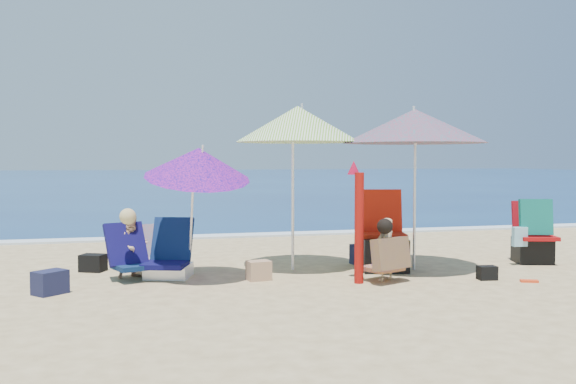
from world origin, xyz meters
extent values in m
plane|color=#D8BC84|center=(0.00, 0.00, 0.00)|extent=(120.00, 120.00, 0.00)
cube|color=navy|center=(0.00, 45.00, -0.05)|extent=(120.00, 80.00, 0.12)
cube|color=white|center=(0.00, 5.10, 0.02)|extent=(120.00, 0.50, 0.04)
cylinder|color=white|center=(1.45, 0.77, 1.04)|extent=(0.05, 0.05, 2.08)
cone|color=red|center=(1.43, 0.73, 2.00)|extent=(2.55, 2.55, 0.47)
cylinder|color=white|center=(1.40, 0.70, 2.21)|extent=(0.04, 0.04, 0.12)
cylinder|color=white|center=(-0.18, 1.21, 1.06)|extent=(0.05, 0.05, 2.12)
cone|color=#62AF1A|center=(-0.10, 1.23, 2.03)|extent=(2.24, 2.24, 0.50)
cylinder|color=white|center=(-0.03, 1.26, 2.26)|extent=(0.04, 0.04, 0.13)
cylinder|color=white|center=(-1.60, 0.96, 0.77)|extent=(0.07, 0.40, 1.50)
cone|color=#C31BA1|center=(-1.54, 0.71, 1.50)|extent=(1.48, 1.53, 0.70)
cylinder|color=white|center=(-1.49, 0.62, 1.67)|extent=(0.03, 0.05, 0.11)
cylinder|color=#A0100B|center=(0.38, 0.08, 0.69)|extent=(0.14, 0.14, 1.38)
cone|color=#A50B2B|center=(0.36, 0.24, 1.44)|extent=(0.20, 0.20, 0.17)
cube|color=#0B0B3F|center=(-1.95, 0.89, 0.19)|extent=(0.65, 0.61, 0.06)
cube|color=#0C1F48|center=(-1.83, 1.23, 0.48)|extent=(0.60, 0.46, 0.57)
cube|color=white|center=(-1.90, 1.05, 0.09)|extent=(0.68, 0.64, 0.17)
cube|color=#D94C60|center=(-2.15, 1.49, 0.16)|extent=(0.55, 0.52, 0.05)
cube|color=#D24E4A|center=(-2.18, 1.75, 0.39)|extent=(0.50, 0.40, 0.47)
cube|color=silver|center=(-2.03, 1.60, 0.07)|extent=(0.57, 0.55, 0.14)
cube|color=#A11D0B|center=(1.05, 0.98, 0.48)|extent=(0.74, 0.69, 0.07)
cube|color=#B61D0D|center=(1.09, 1.16, 0.79)|extent=(0.66, 0.31, 0.64)
cube|color=black|center=(1.02, 0.81, 0.23)|extent=(0.72, 0.66, 0.45)
cube|color=#A60B0D|center=(3.42, 0.78, 0.39)|extent=(0.63, 0.59, 0.06)
cube|color=#9E0B15|center=(3.49, 1.05, 0.65)|extent=(0.54, 0.28, 0.52)
cube|color=black|center=(3.43, 0.88, 0.19)|extent=(0.61, 0.57, 0.37)
cube|color=#0A7F5F|center=(3.37, 0.74, 0.70)|extent=(0.49, 0.29, 0.53)
cube|color=#8FD0E5|center=(3.10, 0.73, 0.42)|extent=(0.21, 0.11, 0.28)
imported|color=#D3B37E|center=(0.76, 0.15, 0.40)|extent=(0.34, 0.29, 0.80)
cube|color=#471075|center=(0.72, 0.15, 0.16)|extent=(0.57, 0.54, 0.05)
cube|color=#230D61|center=(0.75, -0.04, 0.37)|extent=(0.58, 0.40, 0.41)
sphere|color=black|center=(0.69, 0.00, 0.71)|extent=(0.20, 0.20, 0.20)
imported|color=tan|center=(-2.35, 1.14, 0.42)|extent=(0.50, 0.45, 0.84)
cube|color=#0D2349|center=(-2.32, 0.93, 0.18)|extent=(0.64, 0.60, 0.06)
cube|color=#0E0C44|center=(-2.43, 1.05, 0.46)|extent=(0.58, 0.46, 0.54)
sphere|color=#D1BB78|center=(-2.41, 0.78, 0.83)|extent=(0.20, 0.20, 0.20)
cube|color=#1B1D3B|center=(-3.28, 0.34, 0.14)|extent=(0.43, 0.42, 0.27)
cube|color=black|center=(-2.88, 1.74, 0.12)|extent=(0.39, 0.35, 0.24)
cube|color=tan|center=(-0.79, 0.57, 0.12)|extent=(0.32, 0.25, 0.25)
cube|color=#171B34|center=(0.97, 1.37, 0.15)|extent=(0.40, 0.31, 0.29)
cube|color=black|center=(2.05, -0.12, 0.09)|extent=(0.25, 0.18, 0.18)
cube|color=#F44219|center=(2.47, -0.40, 0.01)|extent=(0.23, 0.17, 0.03)
camera|label=1|loc=(-2.38, -7.21, 1.54)|focal=39.11mm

